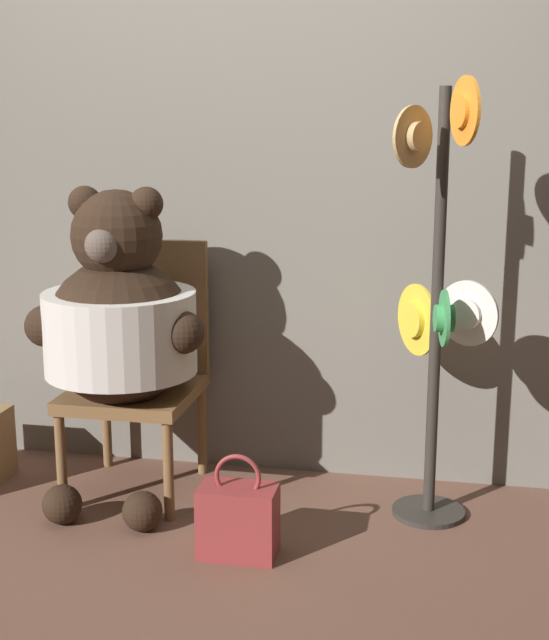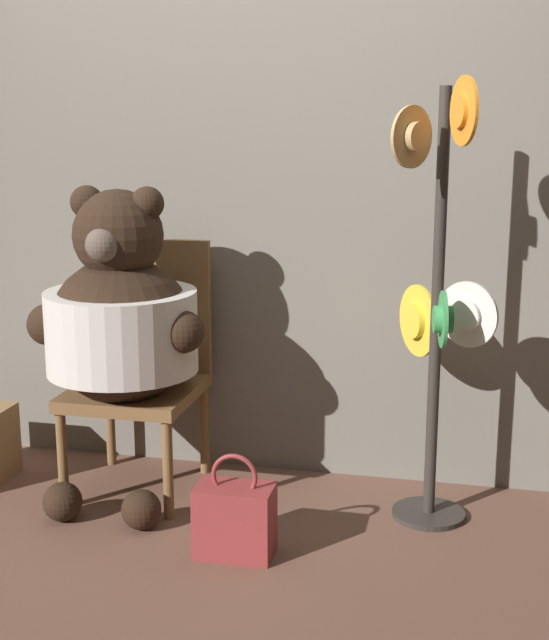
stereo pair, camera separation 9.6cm
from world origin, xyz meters
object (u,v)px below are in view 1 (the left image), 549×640
teddy_bear (119,323)px  chair (141,363)px  handbag_on_ground (238,519)px  hat_display_rack (436,306)px

teddy_bear → chair: bearing=85.8°
chair → teddy_bear: size_ratio=0.81×
chair → handbag_on_ground: 0.86m
chair → teddy_bear: (-0.01, -0.18, 0.21)m
chair → hat_display_rack: size_ratio=0.62×
hat_display_rack → handbag_on_ground: 1.04m
hat_display_rack → teddy_bear: bearing=-177.4°
chair → handbag_on_ground: size_ratio=2.69×
chair → handbag_on_ground: bearing=-45.8°
teddy_bear → hat_display_rack: bearing=2.6°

